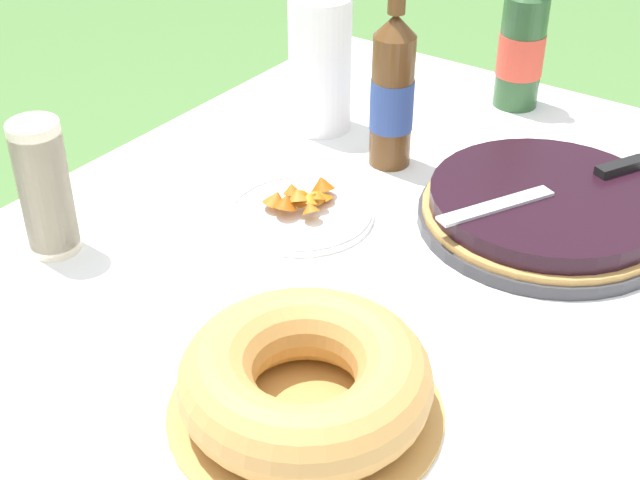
{
  "coord_description": "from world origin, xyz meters",
  "views": [
    {
      "loc": [
        -0.68,
        -0.47,
        1.4
      ],
      "look_at": [
        0.13,
        0.11,
        0.74
      ],
      "focal_mm": 50.0,
      "sensor_mm": 36.0,
      "label": 1
    }
  ],
  "objects_px": {
    "cider_bottle_amber": "(392,91)",
    "snack_plate_right": "(301,209)",
    "serving_knife": "(564,184)",
    "cup_stack": "(45,189)",
    "bundt_cake": "(305,382)",
    "berry_tart": "(546,209)",
    "cider_bottle_green": "(522,43)",
    "paper_towel_roll": "(320,64)"
  },
  "relations": [
    {
      "from": "bundt_cake",
      "to": "cider_bottle_amber",
      "type": "distance_m",
      "value": 0.61
    },
    {
      "from": "cider_bottle_green",
      "to": "cider_bottle_amber",
      "type": "bearing_deg",
      "value": 167.75
    },
    {
      "from": "berry_tart",
      "to": "bundt_cake",
      "type": "xyz_separation_m",
      "value": [
        -0.53,
        0.06,
        0.02
      ]
    },
    {
      "from": "cup_stack",
      "to": "cider_bottle_green",
      "type": "distance_m",
      "value": 0.9
    },
    {
      "from": "cup_stack",
      "to": "paper_towel_roll",
      "type": "xyz_separation_m",
      "value": [
        0.54,
        -0.08,
        0.02
      ]
    },
    {
      "from": "snack_plate_right",
      "to": "paper_towel_roll",
      "type": "bearing_deg",
      "value": 29.92
    },
    {
      "from": "cider_bottle_amber",
      "to": "paper_towel_roll",
      "type": "distance_m",
      "value": 0.18
    },
    {
      "from": "bundt_cake",
      "to": "cider_bottle_green",
      "type": "relative_size",
      "value": 0.96
    },
    {
      "from": "berry_tart",
      "to": "bundt_cake",
      "type": "distance_m",
      "value": 0.53
    },
    {
      "from": "paper_towel_roll",
      "to": "berry_tart",
      "type": "bearing_deg",
      "value": -99.54
    },
    {
      "from": "serving_knife",
      "to": "paper_towel_roll",
      "type": "bearing_deg",
      "value": -68.98
    },
    {
      "from": "bundt_cake",
      "to": "cup_stack",
      "type": "distance_m",
      "value": 0.5
    },
    {
      "from": "bundt_cake",
      "to": "snack_plate_right",
      "type": "xyz_separation_m",
      "value": [
        0.34,
        0.25,
        -0.03
      ]
    },
    {
      "from": "cider_bottle_green",
      "to": "snack_plate_right",
      "type": "distance_m",
      "value": 0.58
    },
    {
      "from": "cider_bottle_green",
      "to": "cider_bottle_amber",
      "type": "distance_m",
      "value": 0.34
    },
    {
      "from": "bundt_cake",
      "to": "paper_towel_roll",
      "type": "height_order",
      "value": "paper_towel_roll"
    },
    {
      "from": "cup_stack",
      "to": "paper_towel_roll",
      "type": "distance_m",
      "value": 0.55
    },
    {
      "from": "snack_plate_right",
      "to": "berry_tart",
      "type": "bearing_deg",
      "value": -58.66
    },
    {
      "from": "serving_knife",
      "to": "cider_bottle_green",
      "type": "distance_m",
      "value": 0.42
    },
    {
      "from": "cup_stack",
      "to": "cider_bottle_green",
      "type": "height_order",
      "value": "cider_bottle_green"
    },
    {
      "from": "berry_tart",
      "to": "paper_towel_roll",
      "type": "relative_size",
      "value": 1.57
    },
    {
      "from": "snack_plate_right",
      "to": "cup_stack",
      "type": "bearing_deg",
      "value": 139.5
    },
    {
      "from": "cider_bottle_amber",
      "to": "bundt_cake",
      "type": "bearing_deg",
      "value": -157.32
    },
    {
      "from": "cup_stack",
      "to": "cider_bottle_amber",
      "type": "xyz_separation_m",
      "value": [
        0.5,
        -0.25,
        0.03
      ]
    },
    {
      "from": "serving_knife",
      "to": "snack_plate_right",
      "type": "bearing_deg",
      "value": -29.18
    },
    {
      "from": "berry_tart",
      "to": "serving_knife",
      "type": "height_order",
      "value": "serving_knife"
    },
    {
      "from": "cup_stack",
      "to": "cider_bottle_amber",
      "type": "bearing_deg",
      "value": -26.96
    },
    {
      "from": "serving_knife",
      "to": "cup_stack",
      "type": "xyz_separation_m",
      "value": [
        -0.49,
        0.56,
        0.04
      ]
    },
    {
      "from": "cider_bottle_green",
      "to": "bundt_cake",
      "type": "bearing_deg",
      "value": -169.8
    },
    {
      "from": "serving_knife",
      "to": "cider_bottle_green",
      "type": "height_order",
      "value": "cider_bottle_green"
    },
    {
      "from": "serving_knife",
      "to": "bundt_cake",
      "type": "relative_size",
      "value": 1.1
    },
    {
      "from": "berry_tart",
      "to": "cup_stack",
      "type": "height_order",
      "value": "cup_stack"
    },
    {
      "from": "cup_stack",
      "to": "cider_bottle_amber",
      "type": "distance_m",
      "value": 0.56
    },
    {
      "from": "cup_stack",
      "to": "cider_bottle_green",
      "type": "bearing_deg",
      "value": -21.39
    },
    {
      "from": "cider_bottle_amber",
      "to": "paper_towel_roll",
      "type": "xyz_separation_m",
      "value": [
        0.04,
        0.17,
        -0.01
      ]
    },
    {
      "from": "berry_tart",
      "to": "cider_bottle_amber",
      "type": "xyz_separation_m",
      "value": [
        0.03,
        0.29,
        0.1
      ]
    },
    {
      "from": "cup_stack",
      "to": "snack_plate_right",
      "type": "relative_size",
      "value": 0.9
    },
    {
      "from": "serving_knife",
      "to": "cider_bottle_amber",
      "type": "relative_size",
      "value": 1.02
    },
    {
      "from": "cider_bottle_amber",
      "to": "snack_plate_right",
      "type": "relative_size",
      "value": 1.52
    },
    {
      "from": "snack_plate_right",
      "to": "bundt_cake",
      "type": "bearing_deg",
      "value": -142.91
    },
    {
      "from": "cider_bottle_amber",
      "to": "berry_tart",
      "type": "bearing_deg",
      "value": -96.78
    },
    {
      "from": "berry_tart",
      "to": "bundt_cake",
      "type": "height_order",
      "value": "bundt_cake"
    }
  ]
}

